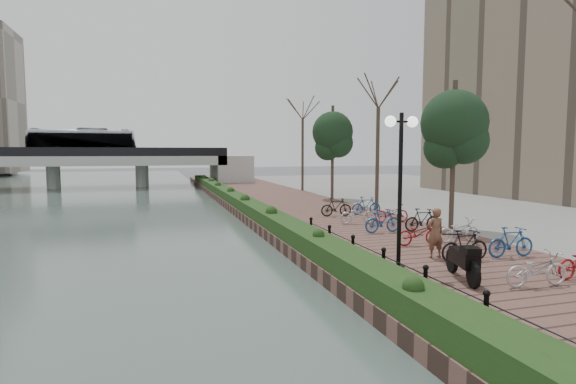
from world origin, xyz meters
name	(u,v)px	position (x,y,z in m)	size (l,w,h in m)	color
ground	(393,343)	(0.00, 0.00, 0.00)	(220.00, 220.00, 0.00)	#59595B
promenade	(305,213)	(4.00, 17.50, 0.25)	(8.00, 75.00, 0.50)	brown
inland_pavement	(520,204)	(20.00, 17.50, 0.25)	(24.00, 75.00, 0.50)	gray
hedge	(241,201)	(0.60, 20.00, 0.80)	(1.10, 56.00, 0.60)	#1C3714
chain_fence	(403,272)	(1.40, 2.00, 0.85)	(0.10, 14.10, 0.70)	black
lamppost	(401,156)	(2.17, 3.51, 3.78)	(1.02, 0.32, 4.51)	black
motorcycle	(462,259)	(3.20, 2.03, 1.07)	(0.57, 1.82, 1.14)	black
pedestrian	(435,233)	(4.00, 4.40, 1.31)	(0.59, 0.39, 1.62)	brown
bicycle_parking	(421,226)	(5.50, 7.49, 0.97)	(2.40, 14.69, 1.00)	silver
street_trees	(408,156)	(8.00, 12.68, 3.69)	(3.20, 37.12, 6.80)	#31221D
bridge	(59,157)	(-14.36, 45.00, 3.37)	(36.00, 10.77, 6.50)	#ACADA7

